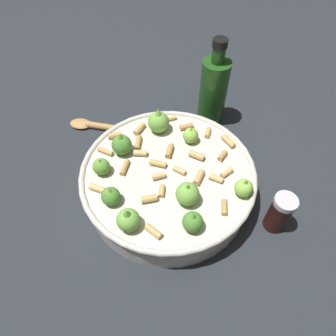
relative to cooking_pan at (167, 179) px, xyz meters
The scene contains 5 objects.
ground_plane 0.04m from the cooking_pan, 156.02° to the right, with size 2.40×2.40×0.00m, color #23282D.
cooking_pan is the anchor object (origin of this frame).
pepper_shaker 0.22m from the cooking_pan, 162.78° to the left, with size 0.04×0.04×0.09m.
olive_oil_bottle 0.25m from the cooking_pan, 111.78° to the right, with size 0.06×0.06×0.21m.
wooden_spoon 0.23m from the cooking_pan, 47.76° to the right, with size 0.23×0.06×0.02m.
Camera 1 is at (-0.02, 0.35, 0.52)m, focal length 32.19 mm.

